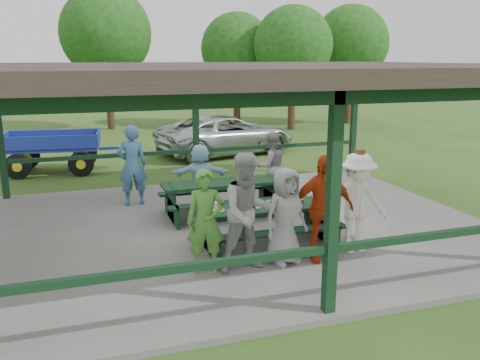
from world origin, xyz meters
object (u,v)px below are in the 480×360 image
object	(u,v)px
picnic_table_near	(267,220)
farm_trailer	(53,151)
picnic_table_far	(223,194)
contestant_grey_left	(248,213)
contestant_red	(322,208)
spectator_blue	(132,165)
contestant_green	(206,221)
pickup_truck	(227,135)
contestant_white_fedora	(357,203)
contestant_grey_mid	(285,216)
spectator_lblue	(201,176)
spectator_grey	(271,166)

from	to	relation	value
picnic_table_near	farm_trailer	size ratio (longest dim) A/B	0.67
picnic_table_far	contestant_grey_left	world-z (taller)	contestant_grey_left
contestant_red	spectator_blue	distance (m)	5.12
contestant_green	pickup_truck	world-z (taller)	contestant_green
picnic_table_near	farm_trailer	bearing A→B (deg)	115.48
picnic_table_far	contestant_green	world-z (taller)	contestant_green
contestant_white_fedora	contestant_red	bearing A→B (deg)	-165.69
contestant_grey_mid	contestant_white_fedora	bearing A→B (deg)	-10.69
spectator_lblue	contestant_white_fedora	bearing A→B (deg)	131.04
picnic_table_near	spectator_blue	bearing A→B (deg)	120.08
contestant_red	contestant_white_fedora	size ratio (longest dim) A/B	0.99
contestant_grey_left	pickup_truck	distance (m)	10.71
contestant_grey_left	spectator_lblue	distance (m)	3.66
contestant_green	farm_trailer	size ratio (longest dim) A/B	0.44
contestant_green	contestant_white_fedora	distance (m)	2.73
contestant_grey_mid	contestant_red	xyz separation A→B (m)	(0.64, -0.07, 0.10)
pickup_truck	spectator_blue	bearing A→B (deg)	131.68
contestant_grey_left	farm_trailer	size ratio (longest dim) A/B	0.50
contestant_green	picnic_table_near	bearing A→B (deg)	42.86
contestant_grey_mid	pickup_truck	world-z (taller)	contestant_grey_mid
contestant_white_fedora	spectator_lblue	bearing A→B (deg)	121.76
picnic_table_far	pickup_truck	world-z (taller)	pickup_truck
spectator_lblue	spectator_grey	size ratio (longest dim) A/B	0.90
spectator_lblue	pickup_truck	bearing A→B (deg)	-99.73
picnic_table_near	contestant_grey_left	xyz separation A→B (m)	(-0.69, -0.94, 0.49)
contestant_red	pickup_truck	xyz separation A→B (m)	(1.45, 10.33, -0.30)
spectator_lblue	contestant_grey_left	bearing A→B (deg)	99.94
picnic_table_near	contestant_grey_left	world-z (taller)	contestant_grey_left
spectator_lblue	pickup_truck	xyz separation A→B (m)	(2.64, 6.69, -0.13)
contestant_green	spectator_blue	bearing A→B (deg)	111.70
picnic_table_near	spectator_lblue	distance (m)	2.78
contestant_grey_left	spectator_grey	world-z (taller)	contestant_grey_left
spectator_grey	contestant_red	bearing A→B (deg)	75.90
contestant_grey_mid	spectator_grey	size ratio (longest dim) A/B	0.98
spectator_blue	contestant_red	bearing A→B (deg)	119.43
picnic_table_near	contestant_red	distance (m)	1.20
picnic_table_near	spectator_blue	xyz separation A→B (m)	(-2.01, 3.46, 0.46)
picnic_table_near	farm_trailer	world-z (taller)	farm_trailer
contestant_green	spectator_blue	xyz separation A→B (m)	(-0.66, 4.24, 0.10)
spectator_grey	pickup_truck	xyz separation A→B (m)	(0.88, 6.57, -0.21)
picnic_table_far	contestant_red	xyz separation A→B (m)	(0.88, -2.93, 0.44)
spectator_blue	farm_trailer	size ratio (longest dim) A/B	0.49
picnic_table_far	spectator_blue	size ratio (longest dim) A/B	1.39
picnic_table_far	contestant_red	bearing A→B (deg)	-73.27
spectator_lblue	picnic_table_near	bearing A→B (deg)	113.67
contestant_red	spectator_grey	size ratio (longest dim) A/B	1.10
contestant_grey_mid	spectator_grey	world-z (taller)	spectator_grey
contestant_green	spectator_blue	world-z (taller)	spectator_blue
contestant_white_fedora	spectator_grey	bearing A→B (deg)	95.52
spectator_lblue	spectator_blue	bearing A→B (deg)	-15.81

